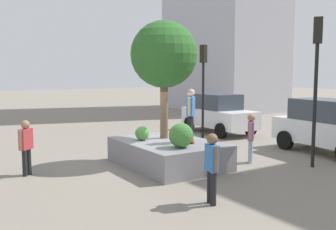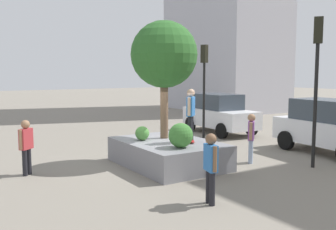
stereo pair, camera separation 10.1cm
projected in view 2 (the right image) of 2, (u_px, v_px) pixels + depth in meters
name	position (u px, v px, depth m)	size (l,w,h in m)	color
ground_plane	(159.00, 163.00, 13.70)	(120.00, 120.00, 0.00)	gray
planter_ledge	(168.00, 153.00, 13.26)	(3.89, 2.75, 0.85)	gray
plaza_tree	(164.00, 55.00, 13.54)	(2.35, 2.35, 4.14)	brown
boxwood_shrub	(142.00, 133.00, 13.36)	(0.49, 0.49, 0.49)	#4C8C3D
hedge_clump	(181.00, 135.00, 12.05)	(0.77, 0.77, 0.77)	#3D7A33
skateboard	(191.00, 140.00, 13.03)	(0.79, 0.60, 0.07)	#A51E1E
skateboarder	(191.00, 111.00, 12.92)	(0.45, 0.48, 1.72)	black
sedan_parked	(219.00, 113.00, 20.32)	(4.53, 2.29, 2.06)	white
police_car	(331.00, 126.00, 15.13)	(4.74, 2.50, 2.13)	white
traffic_light_corner	(317.00, 67.00, 12.68)	(0.37, 0.37, 4.97)	black
traffic_light_median	(204.00, 75.00, 18.55)	(0.33, 0.37, 4.49)	black
passerby_with_bag	(26.00, 143.00, 11.95)	(0.45, 0.48, 1.73)	black
pedestrian_crossing	(251.00, 135.00, 13.56)	(0.46, 0.48, 1.75)	#8C9EB7
bystander_watching	(211.00, 164.00, 9.29)	(0.57, 0.32, 1.74)	black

